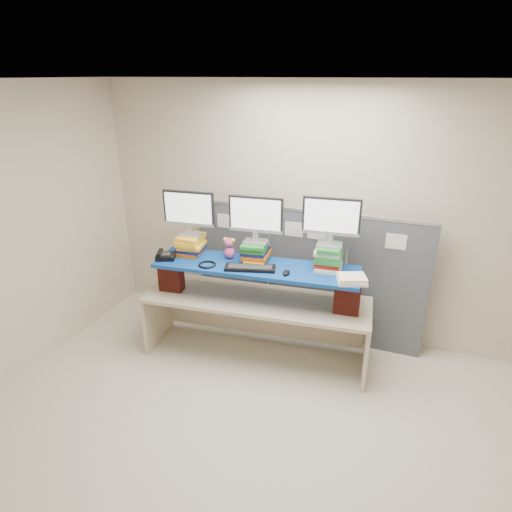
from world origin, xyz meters
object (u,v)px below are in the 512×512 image
at_px(blue_board, 256,267).
at_px(monitor_right, 331,219).
at_px(desk, 256,310).
at_px(keyboard, 250,268).
at_px(desk_phone, 165,256).
at_px(monitor_center, 256,217).
at_px(monitor_left, 189,211).

distance_m(blue_board, monitor_right, 0.88).
relative_size(desk, blue_board, 1.16).
bearing_deg(blue_board, monitor_right, 9.66).
bearing_deg(monitor_right, desk, -170.34).
distance_m(keyboard, desk_phone, 0.92).
distance_m(monitor_center, monitor_right, 0.73).
relative_size(monitor_left, monitor_right, 1.00).
bearing_deg(desk_phone, monitor_left, 26.77).
distance_m(blue_board, desk_phone, 0.95).
relative_size(blue_board, desk_phone, 8.50).
height_order(monitor_center, desk_phone, monitor_center).
height_order(monitor_right, keyboard, monitor_right).
relative_size(desk, monitor_center, 4.38).
bearing_deg(desk, desk_phone, -175.26).
relative_size(monitor_center, desk_phone, 2.26).
distance_m(monitor_left, monitor_center, 0.70).
bearing_deg(blue_board, keyboard, -106.92).
bearing_deg(monitor_center, desk, -74.10).
distance_m(monitor_left, keyboard, 0.87).
relative_size(desk, keyboard, 4.61).
xyz_separation_m(monitor_left, monitor_center, (0.70, 0.07, -0.01)).
bearing_deg(keyboard, monitor_left, 152.98).
relative_size(monitor_center, monitor_right, 1.00).
relative_size(monitor_center, keyboard, 1.05).
distance_m(blue_board, monitor_left, 0.89).
height_order(monitor_left, monitor_center, monitor_left).
bearing_deg(monitor_center, monitor_left, -180.00).
bearing_deg(monitor_left, monitor_right, -0.00).
height_order(desk, blue_board, blue_board).
height_order(desk, monitor_left, monitor_left).
xyz_separation_m(monitor_center, desk_phone, (-0.89, -0.28, -0.43)).
bearing_deg(monitor_right, keyboard, -162.96).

